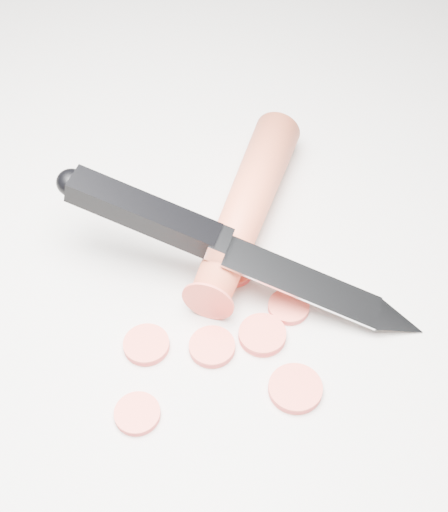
{
  "coord_description": "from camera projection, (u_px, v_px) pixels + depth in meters",
  "views": [
    {
      "loc": [
        0.0,
        -0.33,
        0.44
      ],
      "look_at": [
        0.01,
        0.02,
        0.02
      ],
      "focal_mm": 50.0,
      "sensor_mm": 36.0,
      "label": 1
    }
  ],
  "objects": [
    {
      "name": "carrot_slice_5",
      "position": [
        234.0,
        270.0,
        0.56
      ],
      "size": [
        0.03,
        0.03,
        0.01
      ],
      "primitive_type": "cylinder",
      "color": "#EB4D3C",
      "rests_on": "ground"
    },
    {
      "name": "ground",
      "position": [
        211.0,
        293.0,
        0.55
      ],
      "size": [
        2.4,
        2.4,
        0.0
      ],
      "primitive_type": "plane",
      "color": "beige",
      "rests_on": "ground"
    },
    {
      "name": "carrot_slice_1",
      "position": [
        137.0,
        414.0,
        0.48
      ],
      "size": [
        0.03,
        0.03,
        0.01
      ],
      "primitive_type": "cylinder",
      "color": "#EB4D3C",
      "rests_on": "ground"
    },
    {
      "name": "carrot_slice_4",
      "position": [
        262.0,
        335.0,
        0.52
      ],
      "size": [
        0.03,
        0.03,
        0.01
      ],
      "primitive_type": "cylinder",
      "color": "#EB4D3C",
      "rests_on": "ground"
    },
    {
      "name": "carrot_slice_3",
      "position": [
        295.0,
        389.0,
        0.49
      ],
      "size": [
        0.04,
        0.04,
        0.01
      ],
      "primitive_type": "cylinder",
      "color": "#EB4D3C",
      "rests_on": "ground"
    },
    {
      "name": "carrot",
      "position": [
        247.0,
        207.0,
        0.58
      ],
      "size": [
        0.1,
        0.2,
        0.04
      ],
      "primitive_type": "cylinder",
      "rotation": [
        1.57,
        0.0,
        -0.33
      ],
      "color": "#DF5230",
      "rests_on": "ground"
    },
    {
      "name": "kitchen_knife",
      "position": [
        241.0,
        249.0,
        0.53
      ],
      "size": [
        0.28,
        0.12,
        0.08
      ],
      "primitive_type": null,
      "color": "silver",
      "rests_on": "ground"
    },
    {
      "name": "carrot_slice_0",
      "position": [
        146.0,
        345.0,
        0.52
      ],
      "size": [
        0.03,
        0.03,
        0.01
      ],
      "primitive_type": "cylinder",
      "color": "#EB4D3C",
      "rests_on": "ground"
    },
    {
      "name": "carrot_slice_6",
      "position": [
        212.0,
        347.0,
        0.52
      ],
      "size": [
        0.03,
        0.03,
        0.01
      ],
      "primitive_type": "cylinder",
      "color": "#EB4D3C",
      "rests_on": "ground"
    },
    {
      "name": "carrot_slice_2",
      "position": [
        289.0,
        307.0,
        0.54
      ],
      "size": [
        0.03,
        0.03,
        0.01
      ],
      "primitive_type": "cylinder",
      "color": "#EB4D3C",
      "rests_on": "ground"
    }
  ]
}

